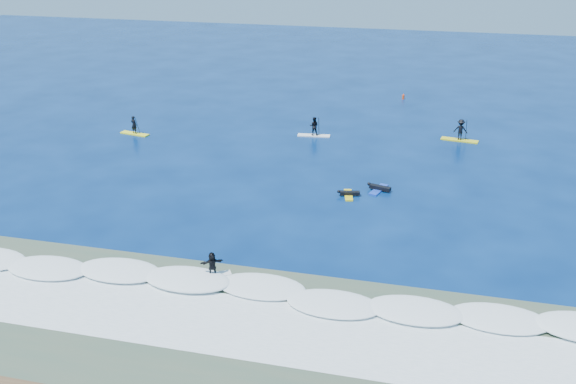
% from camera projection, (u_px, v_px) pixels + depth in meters
% --- Properties ---
extents(ground, '(160.00, 160.00, 0.00)m').
position_uv_depth(ground, '(286.00, 213.00, 42.49)').
color(ground, '#031B48').
rests_on(ground, ground).
extents(shallow_water, '(90.00, 13.00, 0.01)m').
position_uv_depth(shallow_water, '(214.00, 335.00, 29.97)').
color(shallow_water, '#3B513F').
rests_on(shallow_water, ground).
extents(breaking_wave, '(40.00, 6.00, 0.30)m').
position_uv_depth(breaking_wave, '(240.00, 291.00, 33.55)').
color(breaking_wave, white).
rests_on(breaking_wave, ground).
extents(whitewater, '(34.00, 5.00, 0.02)m').
position_uv_depth(whitewater, '(221.00, 323.00, 30.87)').
color(whitewater, silver).
rests_on(whitewater, ground).
extents(sup_paddler_left, '(2.88, 1.25, 1.96)m').
position_uv_depth(sup_paddler_left, '(134.00, 128.00, 57.85)').
color(sup_paddler_left, '#FFFC1B').
rests_on(sup_paddler_left, ground).
extents(sup_paddler_center, '(2.97, 1.02, 2.04)m').
position_uv_depth(sup_paddler_center, '(314.00, 128.00, 57.30)').
color(sup_paddler_center, white).
rests_on(sup_paddler_center, ground).
extents(sup_paddler_right, '(3.28, 1.28, 2.24)m').
position_uv_depth(sup_paddler_right, '(460.00, 131.00, 56.06)').
color(sup_paddler_right, yellow).
rests_on(sup_paddler_right, ground).
extents(prone_paddler_near, '(1.61, 2.09, 0.42)m').
position_uv_depth(prone_paddler_near, '(349.00, 194.00, 45.05)').
color(prone_paddler_near, yellow).
rests_on(prone_paddler_near, ground).
extents(prone_paddler_far, '(1.76, 2.32, 0.47)m').
position_uv_depth(prone_paddler_far, '(379.00, 188.00, 45.96)').
color(prone_paddler_far, '#183CB6').
rests_on(prone_paddler_far, ground).
extents(wave_surfer, '(2.00, 1.50, 1.45)m').
position_uv_depth(wave_surfer, '(212.00, 265.00, 34.35)').
color(wave_surfer, silver).
rests_on(wave_surfer, breaking_wave).
extents(marker_buoy, '(0.28, 0.28, 0.66)m').
position_uv_depth(marker_buoy, '(403.00, 97.00, 69.40)').
color(marker_buoy, red).
rests_on(marker_buoy, ground).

